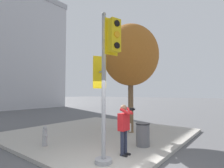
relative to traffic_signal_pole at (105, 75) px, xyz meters
name	(u,v)px	position (x,y,z in m)	size (l,w,h in m)	color
sidewalk_corner	(99,133)	(2.89, 2.79, -2.60)	(8.00, 8.00, 0.13)	#ADA89E
traffic_signal_pole	(105,75)	(0.00, 0.00, 0.00)	(0.78, 1.29, 4.42)	#939399
person_photographer	(124,125)	(0.88, -0.09, -1.57)	(0.58, 0.54, 1.62)	black
street_tree	(130,56)	(3.85, 1.48, 1.44)	(2.92, 2.92, 5.60)	brown
fire_hydrant	(45,136)	(-0.16, 2.83, -2.17)	(0.18, 0.24, 0.75)	#99999E
trash_bin	(143,134)	(2.10, -0.12, -2.11)	(0.53, 0.53, 0.86)	#5B5B60
building_right	(8,54)	(7.49, 26.04, 5.63)	(12.31, 12.98, 16.57)	#BCBCC1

